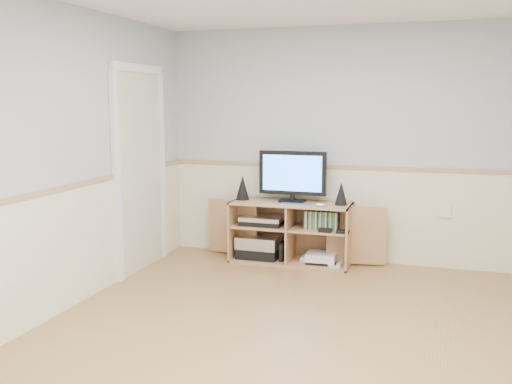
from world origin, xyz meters
TOP-DOWN VIEW (x-y plane):
  - room at (-0.06, 0.12)m, footprint 4.04×4.54m
  - media_cabinet at (-0.56, 2.04)m, footprint 2.00×0.48m
  - monitor at (-0.56, 2.03)m, footprint 0.73×0.18m
  - speaker_left at (-1.11, 2.00)m, footprint 0.15×0.15m
  - speaker_right at (-0.03, 2.00)m, footprint 0.13×0.13m
  - keyboard at (-0.48, 1.84)m, footprint 0.33×0.14m
  - mouse at (-0.22, 1.84)m, footprint 0.11×0.08m
  - av_components at (-0.90, 1.98)m, footprint 0.52×0.33m
  - game_consoles at (-0.23, 1.97)m, footprint 0.45×0.30m
  - game_cases at (-0.22, 1.96)m, footprint 0.36×0.14m
  - wall_outlet at (1.00, 2.23)m, footprint 0.12×0.03m

SIDE VIEW (x-z plane):
  - game_consoles at x=-0.23m, z-range 0.02..0.13m
  - av_components at x=-0.90m, z-range -0.01..0.45m
  - media_cabinet at x=-0.56m, z-range 0.01..0.66m
  - game_cases at x=-0.22m, z-range 0.39..0.58m
  - wall_outlet at x=1.00m, z-range 0.54..0.66m
  - keyboard at x=-0.48m, z-range 0.65..0.66m
  - mouse at x=-0.22m, z-range 0.65..0.69m
  - speaker_right at x=-0.03m, z-range 0.65..0.89m
  - speaker_left at x=-1.11m, z-range 0.65..0.92m
  - monitor at x=-0.56m, z-range 0.67..1.22m
  - room at x=-0.06m, z-range -0.05..2.49m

